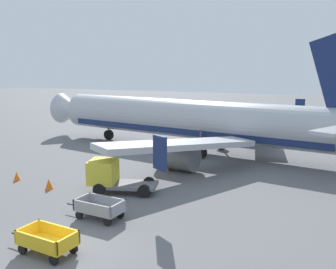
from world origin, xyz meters
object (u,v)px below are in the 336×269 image
at_px(service_truck_beside_carts, 110,175).
at_px(traffic_cone_by_carts, 49,184).
at_px(baggage_cart_nearest, 47,241).
at_px(airplane, 198,121).
at_px(traffic_cone_mid_apron, 17,176).
at_px(traffic_cone_near_plane, 167,167).
at_px(baggage_cart_second_in_row, 99,208).

height_order(service_truck_beside_carts, traffic_cone_by_carts, service_truck_beside_carts).
xyz_separation_m(baggage_cart_nearest, service_truck_beside_carts, (-1.90, 8.28, 0.50)).
height_order(airplane, traffic_cone_by_carts, airplane).
bearing_deg(traffic_cone_mid_apron, service_truck_beside_carts, 4.09).
bearing_deg(baggage_cart_nearest, airplane, 91.11).
bearing_deg(traffic_cone_by_carts, traffic_cone_mid_apron, 169.04).
bearing_deg(baggage_cart_nearest, traffic_cone_near_plane, 92.05).
height_order(baggage_cart_nearest, traffic_cone_by_carts, baggage_cart_nearest).
bearing_deg(baggage_cart_second_in_row, traffic_cone_mid_apron, 159.14).
distance_m(baggage_cart_nearest, traffic_cone_mid_apron, 12.23).
xyz_separation_m(baggage_cart_nearest, traffic_cone_by_carts, (-5.97, 7.07, -0.25)).
distance_m(baggage_cart_nearest, baggage_cart_second_in_row, 4.17).
xyz_separation_m(baggage_cart_nearest, traffic_cone_mid_apron, (-9.46, 7.74, -0.29)).
distance_m(airplane, baggage_cart_second_in_row, 17.85).
xyz_separation_m(service_truck_beside_carts, traffic_cone_near_plane, (1.39, 6.09, -0.81)).
bearing_deg(traffic_cone_near_plane, airplane, 89.31).
distance_m(airplane, traffic_cone_by_carts, 16.01).
distance_m(baggage_cart_nearest, traffic_cone_near_plane, 14.39).
xyz_separation_m(airplane, traffic_cone_near_plane, (-0.09, -7.46, -2.76)).
relative_size(traffic_cone_near_plane, traffic_cone_by_carts, 0.82).
relative_size(baggage_cart_nearest, baggage_cart_second_in_row, 1.00).
xyz_separation_m(baggage_cart_nearest, baggage_cart_second_in_row, (-0.06, 4.17, 0.00)).
distance_m(airplane, baggage_cart_nearest, 21.98).
xyz_separation_m(airplane, baggage_cart_second_in_row, (0.36, -17.68, -2.45)).
bearing_deg(airplane, baggage_cart_second_in_row, -88.83).
height_order(baggage_cart_nearest, service_truck_beside_carts, service_truck_beside_carts).
distance_m(service_truck_beside_carts, traffic_cone_mid_apron, 7.61).
distance_m(airplane, traffic_cone_near_plane, 7.96).
bearing_deg(traffic_cone_near_plane, baggage_cart_second_in_row, -87.48).
distance_m(baggage_cart_second_in_row, traffic_cone_near_plane, 10.23).
relative_size(baggage_cart_second_in_row, traffic_cone_near_plane, 6.23).
relative_size(baggage_cart_nearest, service_truck_beside_carts, 0.76).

